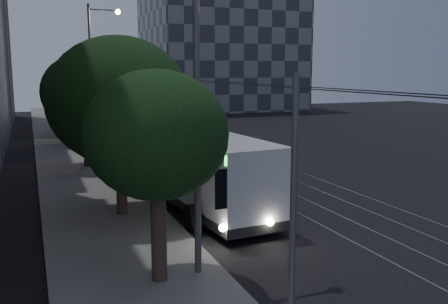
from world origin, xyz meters
TOP-DOWN VIEW (x-y plane):
  - ground at (0.00, 0.00)m, footprint 120.00×120.00m
  - sidewalk at (-7.50, 20.00)m, footprint 5.00×90.00m
  - tram_rails at (2.50, 20.00)m, footprint 4.52×90.00m
  - overhead_wires at (-4.97, 20.00)m, footprint 2.23×90.00m
  - building_distant_right at (18.00, 55.00)m, footprint 22.00×18.00m
  - trolleybus at (-3.43, 2.96)m, footprint 3.83×13.02m
  - pickup_silver at (-4.30, 8.83)m, footprint 3.99×5.83m
  - car_white_a at (-3.22, 19.00)m, footprint 2.01×4.00m
  - car_white_b at (-4.30, 22.51)m, footprint 2.99×5.36m
  - car_white_c at (-4.30, 24.88)m, footprint 2.58×4.31m
  - car_white_d at (-2.70, 34.66)m, footprint 2.36×4.40m
  - tree_0 at (-7.00, -5.43)m, footprint 3.98×3.98m
  - tree_1 at (-6.83, 1.62)m, footprint 5.73×5.73m
  - tree_2 at (-7.00, 12.87)m, footprint 5.19×5.19m
  - tree_3 at (-6.50, 22.00)m, footprint 4.20×4.20m
  - tree_4 at (-6.61, 28.05)m, footprint 3.84×3.84m
  - tree_5 at (-6.50, 34.05)m, footprint 4.22×4.22m
  - streetlamp_near at (-5.40, -5.31)m, footprint 2.24×0.44m
  - streetlamp_far at (-4.77, 24.75)m, footprint 2.72×0.44m

SIDE VIEW (x-z plane):
  - ground at x=0.00m, z-range 0.00..0.00m
  - tram_rails at x=2.50m, z-range 0.00..0.02m
  - sidewalk at x=-7.50m, z-range 0.00..0.15m
  - car_white_a at x=-3.22m, z-range 0.00..1.31m
  - car_white_c at x=-4.30m, z-range 0.00..1.34m
  - car_white_d at x=-2.70m, z-range 0.00..1.42m
  - car_white_b at x=-4.30m, z-range 0.00..1.47m
  - pickup_silver at x=-4.30m, z-range 0.00..1.48m
  - trolleybus at x=-3.43m, z-range -1.03..4.60m
  - overhead_wires at x=-4.97m, z-range 0.47..6.47m
  - tree_4 at x=-6.61m, z-range 0.94..6.30m
  - tree_3 at x=-6.50m, z-range 1.13..7.23m
  - tree_0 at x=-7.00m, z-range 1.23..7.33m
  - tree_5 at x=-6.50m, z-range 1.19..7.42m
  - tree_2 at x=-7.00m, z-range 1.18..8.24m
  - tree_1 at x=-6.83m, z-range 1.12..8.55m
  - streetlamp_near at x=-5.40m, z-range 0.99..10.15m
  - streetlamp_far at x=-4.77m, z-range 1.09..12.50m
  - building_distant_right at x=18.00m, z-range 0.00..24.00m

